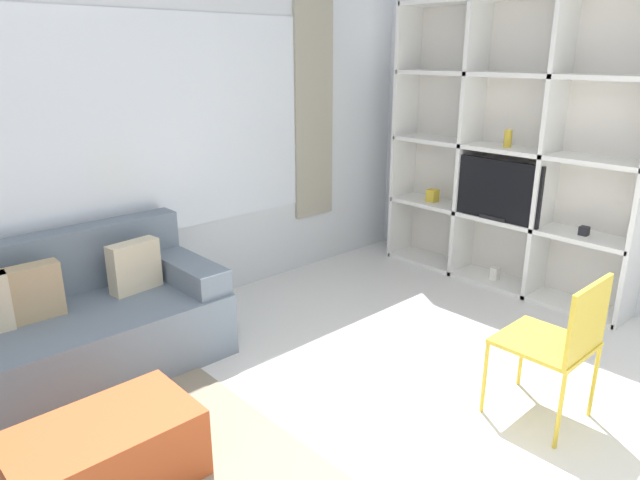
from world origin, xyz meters
TOP-DOWN VIEW (x-y plane):
  - wall_back at (0.00, 3.17)m, footprint 6.64×0.11m
  - wall_right at (2.75, 1.57)m, footprint 0.07×4.34m
  - shelving_unit at (2.57, 1.67)m, footprint 0.36×2.24m
  - couch_main at (-0.85, 2.69)m, footprint 1.92×0.90m
  - ottoman at (-1.09, 1.53)m, footprint 0.83×0.50m
  - folding_chair at (0.95, 0.37)m, footprint 0.44×0.46m

SIDE VIEW (x-z plane):
  - ottoman at x=-1.09m, z-range 0.00..0.37m
  - couch_main at x=-0.85m, z-range -0.11..0.74m
  - folding_chair at x=0.95m, z-range 0.09..0.95m
  - shelving_unit at x=2.57m, z-range -0.02..2.38m
  - wall_right at x=2.75m, z-range 0.00..2.70m
  - wall_back at x=0.00m, z-range 0.01..2.71m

